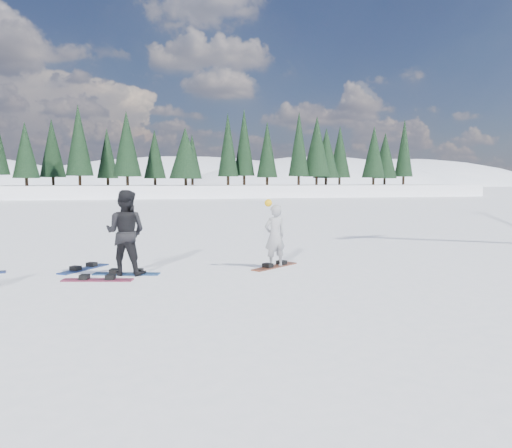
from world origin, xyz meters
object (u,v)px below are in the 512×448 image
at_px(snowboard_loose_a, 84,269).
at_px(snowboard_loose_b, 97,280).
at_px(snowboarder_woman, 275,235).
at_px(snowboarder_man, 126,233).

bearing_deg(snowboard_loose_a, snowboard_loose_b, -128.35).
bearing_deg(snowboard_loose_b, snowboard_loose_a, 119.59).
relative_size(snowboarder_woman, snowboard_loose_b, 1.13).
distance_m(snowboarder_man, snowboard_loose_b, 1.26).
xyz_separation_m(snowboarder_woman, snowboarder_man, (-3.55, -0.14, 0.18)).
xyz_separation_m(snowboarder_man, snowboard_loose_b, (-0.59, -0.57, -0.95)).
bearing_deg(snowboarder_man, snowboarder_woman, -155.97).
height_order(snowboarder_man, snowboard_loose_b, snowboarder_man).
bearing_deg(snowboard_loose_a, snowboarder_man, -95.96).
xyz_separation_m(snowboarder_man, snowboard_loose_a, (-1.01, 0.90, -0.95)).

